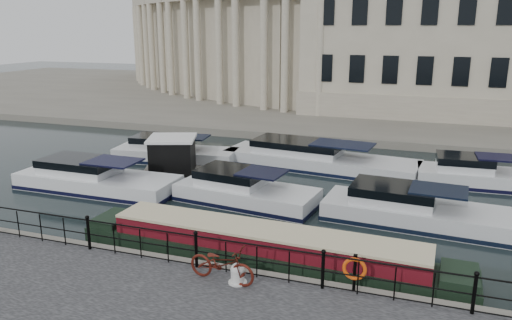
{
  "coord_description": "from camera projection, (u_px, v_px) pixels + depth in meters",
  "views": [
    {
      "loc": [
        6.43,
        -15.11,
        7.86
      ],
      "look_at": [
        0.5,
        2.0,
        3.0
      ],
      "focal_mm": 35.0,
      "sensor_mm": 36.0,
      "label": 1
    }
  ],
  "objects": [
    {
      "name": "cabin_cruisers",
      "position": [
        274.0,
        177.0,
        25.65
      ],
      "size": [
        25.0,
        10.87,
        1.99
      ],
      "color": "white",
      "rests_on": "ground_plane"
    },
    {
      "name": "far_bank",
      "position": [
        365.0,
        100.0,
        53.37
      ],
      "size": [
        120.0,
        42.0,
        0.55
      ],
      "primitive_type": "cube",
      "color": "#6B665B",
      "rests_on": "ground_plane"
    },
    {
      "name": "harbour_hut",
      "position": [
        173.0,
        158.0,
        27.01
      ],
      "size": [
        4.1,
        3.76,
        2.21
      ],
      "rotation": [
        0.0,
        0.0,
        0.34
      ],
      "color": "#6B665B",
      "rests_on": "ground_plane"
    },
    {
      "name": "civic_building",
      "position": [
        352.0,
        35.0,
        48.02
      ],
      "size": [
        53.55,
        31.84,
        16.85
      ],
      "color": "#ADA38C",
      "rests_on": "far_bank"
    },
    {
      "name": "railing",
      "position": [
        196.0,
        248.0,
        15.49
      ],
      "size": [
        24.14,
        0.14,
        1.22
      ],
      "color": "black",
      "rests_on": "near_quay"
    },
    {
      "name": "mooring_bollard",
      "position": [
        238.0,
        274.0,
        14.62
      ],
      "size": [
        0.56,
        0.56,
        0.63
      ],
      "color": "silver",
      "rests_on": "near_quay"
    },
    {
      "name": "life_ring_post",
      "position": [
        355.0,
        269.0,
        14.01
      ],
      "size": [
        0.69,
        0.19,
        1.13
      ],
      "color": "black",
      "rests_on": "near_quay"
    },
    {
      "name": "bicycle",
      "position": [
        222.0,
        264.0,
        14.66
      ],
      "size": [
        2.2,
        0.98,
        1.12
      ],
      "primitive_type": "imported",
      "rotation": [
        0.0,
        0.0,
        1.45
      ],
      "color": "#4F160E",
      "rests_on": "near_quay"
    },
    {
      "name": "ground_plane",
      "position": [
        225.0,
        253.0,
        17.86
      ],
      "size": [
        160.0,
        160.0,
        0.0
      ],
      "primitive_type": "plane",
      "color": "black",
      "rests_on": "ground"
    },
    {
      "name": "narrowboat",
      "position": [
        264.0,
        251.0,
        17.21
      ],
      "size": [
        13.86,
        2.39,
        1.51
      ],
      "rotation": [
        0.0,
        0.0,
        -0.04
      ],
      "color": "black",
      "rests_on": "ground_plane"
    }
  ]
}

